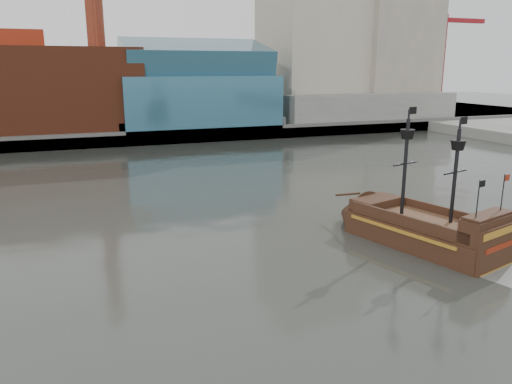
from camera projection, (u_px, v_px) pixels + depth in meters
name	position (u px, v px, depth m)	size (l,w,h in m)	color
ground	(314.00, 278.00, 33.26)	(400.00, 400.00, 0.00)	#252723
promenade_far	(133.00, 123.00, 116.44)	(220.00, 60.00, 2.00)	slate
seawall	(154.00, 138.00, 89.62)	(220.00, 1.00, 2.60)	#4C4C49
skyline	(156.00, 14.00, 105.73)	(149.00, 45.00, 62.00)	brown
crane_a	(441.00, 45.00, 129.97)	(22.50, 4.00, 32.25)	slate
crane_b	(443.00, 60.00, 143.20)	(19.10, 4.00, 26.25)	slate
pirate_ship	(425.00, 233.00, 38.94)	(8.46, 16.05, 11.52)	black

